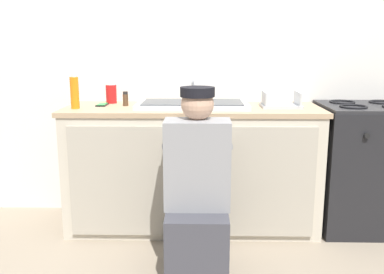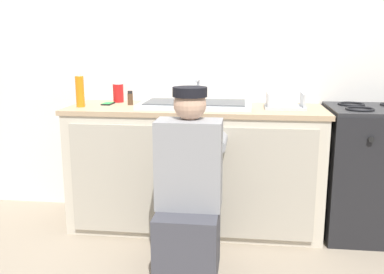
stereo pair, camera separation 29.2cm
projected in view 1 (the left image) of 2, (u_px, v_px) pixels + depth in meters
name	position (u px, v px, depth m)	size (l,w,h in m)	color
ground_plane	(192.00, 241.00, 2.98)	(12.00, 12.00, 0.00)	gray
back_wall	(193.00, 56.00, 3.35)	(6.00, 0.10, 2.50)	silver
counter_cabinet	(193.00, 169.00, 3.17)	(1.80, 0.62, 0.87)	beige
countertop	(193.00, 109.00, 3.09)	(1.84, 0.62, 0.03)	tan
sink_double_basin	(193.00, 104.00, 3.08)	(0.80, 0.44, 0.19)	silver
stove_range	(363.00, 166.00, 3.15)	(0.65, 0.62, 0.93)	black
plumber_person	(197.00, 198.00, 2.51)	(0.42, 0.61, 1.10)	#3F3F47
soap_bottle_orange	(75.00, 92.00, 2.97)	(0.06, 0.06, 0.25)	orange
spice_bottle_pepper	(126.00, 99.00, 3.12)	(0.04, 0.04, 0.10)	#513823
cell_phone	(102.00, 105.00, 3.15)	(0.07, 0.14, 0.01)	black
soda_cup_red	(111.00, 93.00, 3.25)	(0.08, 0.08, 0.15)	red
dish_rack_tray	(281.00, 104.00, 3.06)	(0.28, 0.22, 0.11)	#B2B7BC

